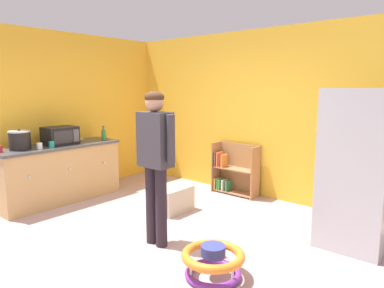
# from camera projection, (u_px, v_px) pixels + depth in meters

# --- Properties ---
(ground_plane) EXTENTS (12.00, 12.00, 0.00)m
(ground_plane) POSITION_uv_depth(u_px,v_px,m) (155.00, 238.00, 4.19)
(ground_plane) COLOR #B7999A
(ground_plane) RESTS_ON ground
(back_wall) EXTENTS (5.20, 0.06, 2.70)m
(back_wall) POSITION_uv_depth(u_px,v_px,m) (257.00, 114.00, 5.73)
(back_wall) COLOR yellow
(back_wall) RESTS_ON ground
(left_side_wall) EXTENTS (0.06, 2.99, 2.70)m
(left_side_wall) POSITION_uv_depth(u_px,v_px,m) (84.00, 112.00, 6.26)
(left_side_wall) COLOR yellow
(left_side_wall) RESTS_ON ground
(kitchen_counter) EXTENTS (0.65, 1.90, 0.90)m
(kitchen_counter) POSITION_uv_depth(u_px,v_px,m) (59.00, 173.00, 5.54)
(kitchen_counter) COLOR tan
(kitchen_counter) RESTS_ON ground
(refrigerator) EXTENTS (0.73, 0.68, 1.78)m
(refrigerator) POSITION_uv_depth(u_px,v_px,m) (357.00, 169.00, 3.89)
(refrigerator) COLOR #B7BABF
(refrigerator) RESTS_ON ground
(bookshelf) EXTENTS (0.80, 0.28, 0.85)m
(bookshelf) POSITION_uv_depth(u_px,v_px,m) (233.00, 172.00, 5.96)
(bookshelf) COLOR #AF764F
(bookshelf) RESTS_ON ground
(standing_person) EXTENTS (0.57, 0.22, 1.75)m
(standing_person) POSITION_uv_depth(u_px,v_px,m) (155.00, 154.00, 3.88)
(standing_person) COLOR #2B2129
(standing_person) RESTS_ON ground
(baby_walker) EXTENTS (0.60, 0.60, 0.32)m
(baby_walker) POSITION_uv_depth(u_px,v_px,m) (213.00, 262.00, 3.31)
(baby_walker) COLOR purple
(baby_walker) RESTS_ON ground
(pet_carrier) EXTENTS (0.42, 0.55, 0.36)m
(pet_carrier) POSITION_uv_depth(u_px,v_px,m) (172.00, 199.00, 5.11)
(pet_carrier) COLOR beige
(pet_carrier) RESTS_ON ground
(microwave) EXTENTS (0.37, 0.48, 0.28)m
(microwave) POSITION_uv_depth(u_px,v_px,m) (60.00, 136.00, 5.49)
(microwave) COLOR black
(microwave) RESTS_ON kitchen_counter
(crock_pot) EXTENTS (0.30, 0.30, 0.30)m
(crock_pot) POSITION_uv_depth(u_px,v_px,m) (20.00, 140.00, 5.03)
(crock_pot) COLOR black
(crock_pot) RESTS_ON kitchen_counter
(banana_bunch) EXTENTS (0.12, 0.16, 0.04)m
(banana_bunch) POSITION_uv_depth(u_px,v_px,m) (79.00, 139.00, 5.85)
(banana_bunch) COLOR yellow
(banana_bunch) RESTS_ON kitchen_counter
(clear_bottle) EXTENTS (0.07, 0.07, 0.25)m
(clear_bottle) POSITION_uv_depth(u_px,v_px,m) (25.00, 140.00, 5.27)
(clear_bottle) COLOR silver
(clear_bottle) RESTS_ON kitchen_counter
(green_glass_bottle) EXTENTS (0.07, 0.07, 0.25)m
(green_glass_bottle) POSITION_uv_depth(u_px,v_px,m) (104.00, 135.00, 5.91)
(green_glass_bottle) COLOR #33753D
(green_glass_bottle) RESTS_ON kitchen_counter
(green_cup) EXTENTS (0.08, 0.08, 0.09)m
(green_cup) POSITION_uv_depth(u_px,v_px,m) (104.00, 137.00, 6.04)
(green_cup) COLOR green
(green_cup) RESTS_ON kitchen_counter
(white_cup) EXTENTS (0.08, 0.08, 0.09)m
(white_cup) POSITION_uv_depth(u_px,v_px,m) (39.00, 146.00, 5.07)
(white_cup) COLOR white
(white_cup) RESTS_ON kitchen_counter
(teal_cup) EXTENTS (0.08, 0.08, 0.09)m
(teal_cup) POSITION_uv_depth(u_px,v_px,m) (52.00, 145.00, 5.19)
(teal_cup) COLOR teal
(teal_cup) RESTS_ON kitchen_counter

